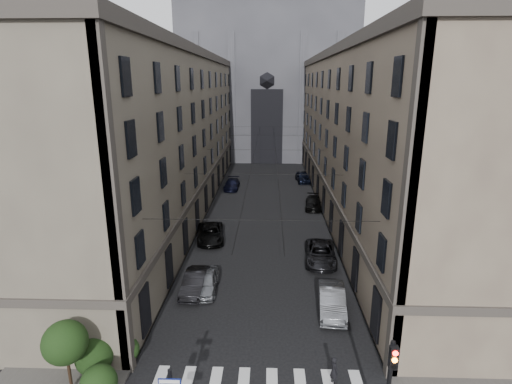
# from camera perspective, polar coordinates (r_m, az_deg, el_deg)

# --- Properties ---
(sidewalk_left) EXTENTS (7.00, 80.00, 0.15)m
(sidewalk_left) POSITION_cam_1_polar(r_m,az_deg,el_deg) (51.69, -10.46, -1.96)
(sidewalk_left) COLOR #383533
(sidewalk_left) RESTS_ON ground
(sidewalk_right) EXTENTS (7.00, 80.00, 0.15)m
(sidewalk_right) POSITION_cam_1_polar(r_m,az_deg,el_deg) (51.49, 13.03, -2.17)
(sidewalk_right) COLOR #383533
(sidewalk_right) RESTS_ON ground
(building_left) EXTENTS (13.60, 60.60, 18.85)m
(building_left) POSITION_cam_1_polar(r_m,az_deg,el_deg) (50.48, -14.28, 8.19)
(building_left) COLOR #524A3F
(building_left) RESTS_ON ground
(building_right) EXTENTS (13.60, 60.60, 18.85)m
(building_right) POSITION_cam_1_polar(r_m,az_deg,el_deg) (50.21, 17.00, 7.96)
(building_right) COLOR brown
(building_right) RESTS_ON ground
(gothic_tower) EXTENTS (35.00, 23.00, 58.00)m
(gothic_tower) POSITION_cam_1_polar(r_m,az_deg,el_deg) (87.13, 1.66, 17.11)
(gothic_tower) COLOR #2D2D33
(gothic_tower) RESTS_ON ground
(traffic_light_right) EXTENTS (0.34, 0.50, 5.20)m
(traffic_light_right) POSITION_cam_1_polar(r_m,az_deg,el_deg) (19.23, 18.55, -24.35)
(traffic_light_right) COLOR black
(traffic_light_right) RESTS_ON ground
(shrub_cluster) EXTENTS (3.90, 4.40, 3.90)m
(shrub_cluster) POSITION_cam_1_polar(r_m,az_deg,el_deg) (23.73, -22.91, -20.76)
(shrub_cluster) COLOR black
(shrub_cluster) RESTS_ON sidewalk_left
(tram_wires) EXTENTS (14.00, 60.00, 0.43)m
(tram_wires) POSITION_cam_1_polar(r_m,az_deg,el_deg) (48.46, 1.31, 5.87)
(tram_wires) COLOR black
(tram_wires) RESTS_ON ground
(car_left_near) EXTENTS (1.80, 4.39, 1.49)m
(car_left_near) POSITION_cam_1_polar(r_m,az_deg,el_deg) (31.17, -7.15, -12.60)
(car_left_near) COLOR slate
(car_left_near) RESTS_ON ground
(car_left_midnear) EXTENTS (1.75, 4.63, 1.51)m
(car_left_midnear) POSITION_cam_1_polar(r_m,az_deg,el_deg) (31.18, -8.70, -12.64)
(car_left_midnear) COLOR black
(car_left_midnear) RESTS_ON ground
(car_left_midfar) EXTENTS (3.28, 5.83, 1.54)m
(car_left_midfar) POSITION_cam_1_polar(r_m,az_deg,el_deg) (40.21, -6.53, -5.88)
(car_left_midfar) COLOR black
(car_left_midfar) RESTS_ON ground
(car_left_far) EXTENTS (2.15, 5.06, 1.45)m
(car_left_far) POSITION_cam_1_polar(r_m,az_deg,el_deg) (58.90, -3.47, 1.10)
(car_left_far) COLOR black
(car_left_far) RESTS_ON ground
(car_right_near) EXTENTS (2.16, 5.12, 1.64)m
(car_right_near) POSITION_cam_1_polar(r_m,az_deg,el_deg) (28.91, 10.78, -15.01)
(car_right_near) COLOR gray
(car_right_near) RESTS_ON ground
(car_right_midnear) EXTENTS (3.08, 5.90, 1.59)m
(car_right_midnear) POSITION_cam_1_polar(r_m,az_deg,el_deg) (35.89, 9.22, -8.66)
(car_right_midnear) COLOR black
(car_right_midnear) RESTS_ON ground
(car_right_midfar) EXTENTS (2.48, 5.02, 1.40)m
(car_right_midfar) POSITION_cam_1_polar(r_m,az_deg,el_deg) (50.47, 8.21, -1.54)
(car_right_midfar) COLOR black
(car_right_midfar) RESTS_ON ground
(car_right_far) EXTENTS (2.34, 4.99, 1.65)m
(car_right_far) POSITION_cam_1_polar(r_m,az_deg,el_deg) (63.42, 6.70, 2.16)
(car_right_far) COLOR black
(car_right_far) RESTS_ON ground
(pedestrian) EXTENTS (0.58, 0.69, 1.62)m
(pedestrian) POSITION_cam_1_polar(r_m,az_deg,el_deg) (23.18, 11.09, -23.75)
(pedestrian) COLOR black
(pedestrian) RESTS_ON ground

